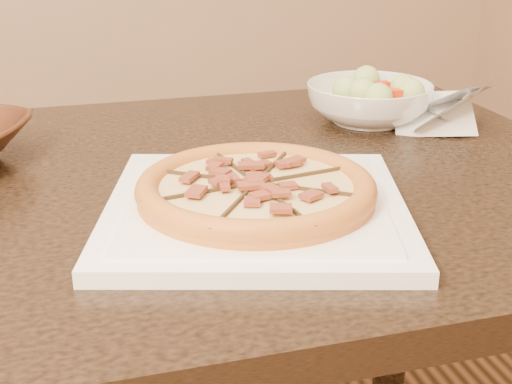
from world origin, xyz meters
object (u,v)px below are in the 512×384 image
at_px(plate, 256,208).
at_px(pizza, 256,189).
at_px(dining_table, 136,261).
at_px(salad_bowl, 369,103).

bearing_deg(plate, pizza, 31.28).
relative_size(dining_table, plate, 3.17).
distance_m(dining_table, plate, 0.23).
xyz_separation_m(plate, salad_bowl, (0.28, 0.33, 0.02)).
bearing_deg(plate, salad_bowl, 49.65).
height_order(plate, pizza, pizza).
height_order(dining_table, pizza, pizza).
bearing_deg(salad_bowl, dining_table, -156.21).
height_order(dining_table, salad_bowl, salad_bowl).
xyz_separation_m(pizza, salad_bowl, (0.28, 0.33, -0.00)).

